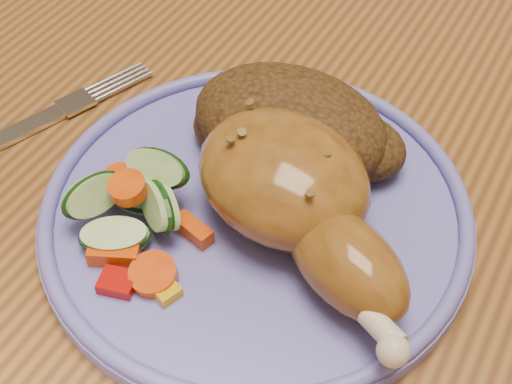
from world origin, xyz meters
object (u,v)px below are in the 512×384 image
dining_table (339,212)px  plate (256,214)px  fork (23,129)px  chair_far (502,10)px

dining_table → plate: 0.14m
dining_table → fork: fork is taller
chair_far → plate: bearing=-91.7°
fork → chair_far: bearing=74.1°
chair_far → plate: 0.77m
dining_table → chair_far: size_ratio=1.54×
chair_far → dining_table: bearing=-90.0°
dining_table → fork: (-0.21, -0.11, 0.09)m
chair_far → fork: chair_far is taller
plate → fork: plate is taller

